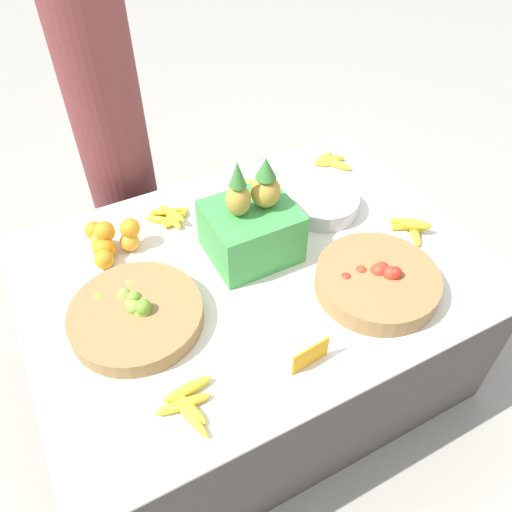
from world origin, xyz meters
name	(u,v)px	position (x,y,z in m)	size (l,w,h in m)	color
ground_plane	(256,367)	(0.00, 0.00, 0.00)	(12.00, 12.00, 0.00)	#A39E93
market_table	(256,322)	(0.00, 0.00, 0.32)	(1.58, 1.15, 0.64)	#4C4742
lime_bowl	(136,315)	(-0.45, -0.04, 0.67)	(0.42, 0.42, 0.10)	olive
tomato_basket	(377,281)	(0.31, -0.28, 0.68)	(0.41, 0.41, 0.11)	olive
orange_pile	(109,240)	(-0.43, 0.31, 0.69)	(0.19, 0.23, 0.13)	orange
metal_bowl	(322,203)	(0.37, 0.15, 0.68)	(0.28, 0.28, 0.07)	silver
price_sign	(311,356)	(-0.05, -0.43, 0.69)	(0.13, 0.02, 0.09)	orange
produce_crate	(251,226)	(0.02, 0.07, 0.77)	(0.30, 0.26, 0.40)	green
banana_bunch_middle_right	(255,187)	(0.20, 0.39, 0.66)	(0.21, 0.13, 0.04)	yellow
banana_bunch_back_center	(331,161)	(0.58, 0.40, 0.66)	(0.15, 0.17, 0.03)	yellow
banana_bunch_front_right	(411,226)	(0.60, -0.11, 0.67)	(0.14, 0.18, 0.06)	yellow
banana_bunch_front_left	(187,403)	(-0.41, -0.39, 0.66)	(0.18, 0.18, 0.03)	yellow
banana_bunch_middle_left	(170,216)	(-0.18, 0.37, 0.66)	(0.18, 0.14, 0.05)	yellow
vendor_person	(115,151)	(-0.25, 0.81, 0.72)	(0.29, 0.29, 1.55)	brown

